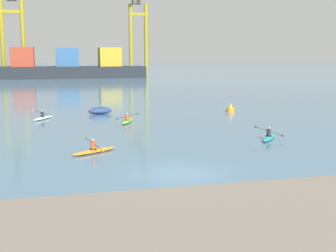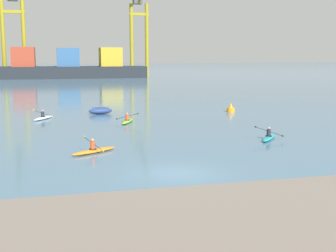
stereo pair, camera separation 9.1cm
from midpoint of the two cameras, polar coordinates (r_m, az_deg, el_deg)
ground_plane at (r=23.93m, az=1.30°, el=-6.06°), size 800.00×800.00×0.00m
container_barge at (r=132.38m, az=-12.60°, el=7.31°), size 44.32×9.90×8.78m
gantry_crane_west at (r=140.14m, az=-19.20°, el=12.19°), size 6.94×15.01×31.92m
gantry_crane_west_mid at (r=149.79m, az=-3.66°, el=12.70°), size 6.32×18.01×33.17m
capsized_dinghy at (r=48.75m, az=-8.56°, el=1.92°), size 2.76×1.57×0.76m
channel_buoy at (r=50.75m, az=8.07°, el=2.22°), size 0.90×0.90×1.00m
kayak_white at (r=45.91m, az=-15.59°, el=1.04°), size 2.17×3.27×0.98m
kayak_lime at (r=42.11m, az=-5.15°, el=0.66°), size 2.07×3.37×0.96m
kayak_orange at (r=29.22m, az=-9.36°, el=-3.08°), size 3.20×2.32×1.02m
kayak_teal at (r=34.41m, az=12.82°, el=-1.38°), size 2.57×3.05×0.96m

